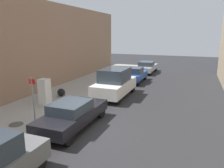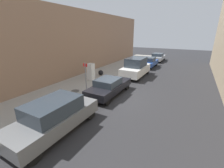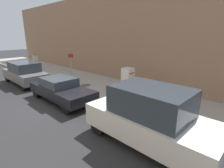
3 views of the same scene
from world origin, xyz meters
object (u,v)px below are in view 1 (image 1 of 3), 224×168
parked_van_white (115,83)px  parked_sedan_silver (147,67)px  street_sign_post (33,100)px  parked_hatchback_blue (134,74)px  trash_bag (61,92)px  fire_hydrant (104,83)px  parked_sedan_dark (73,114)px  discarded_refrigerator (45,91)px

parked_van_white → parked_sedan_silver: bearing=90.0°
street_sign_post → parked_hatchback_blue: bearing=83.3°
trash_bag → parked_hatchback_blue: bearing=64.7°
parked_sedan_silver → parked_van_white: bearing=-90.0°
fire_hydrant → parked_van_white: parked_van_white is taller
parked_sedan_dark → parked_sedan_silver: size_ratio=0.99×
parked_van_white → parked_hatchback_blue: 5.42m
parked_hatchback_blue → trash_bag: bearing=-115.3°
parked_van_white → parked_hatchback_blue: size_ratio=1.15×
trash_bag → parked_sedan_silver: 13.45m
trash_bag → street_sign_post: bearing=-68.8°
discarded_refrigerator → parked_hatchback_blue: 9.85m
parked_sedan_dark → parked_sedan_silver: (-0.00, 17.11, -0.02)m
fire_hydrant → parked_van_white: 2.29m
parked_sedan_dark → parked_van_white: size_ratio=0.98×
trash_bag → parked_sedan_dark: bearing=-49.9°
street_sign_post → parked_van_white: street_sign_post is taller
parked_sedan_dark → parked_hatchback_blue: bearing=90.0°
parked_sedan_dark → parked_hatchback_blue: (-0.00, 11.47, 0.03)m
parked_sedan_dark → parked_sedan_silver: bearing=90.0°
parked_sedan_silver → street_sign_post: bearing=-94.6°
parked_van_white → parked_hatchback_blue: parked_van_white is taller
parked_sedan_dark → parked_hatchback_blue: 11.47m
fire_hydrant → parked_hatchback_blue: (1.56, 3.81, 0.19)m
discarded_refrigerator → parked_van_white: parked_van_white is taller
street_sign_post → discarded_refrigerator: bearing=120.9°
parked_van_white → parked_hatchback_blue: (-0.00, 5.41, -0.30)m
parked_van_white → parked_sedan_silver: size_ratio=1.02×
parked_sedan_dark → street_sign_post: bearing=-144.5°
fire_hydrant → parked_sedan_silver: bearing=80.6°
parked_van_white → parked_sedan_silver: 11.06m
trash_bag → parked_sedan_dark: (3.47, -4.12, 0.27)m
discarded_refrigerator → parked_sedan_silver: bearing=77.0°
parked_van_white → parked_sedan_silver: parked_van_white is taller
discarded_refrigerator → street_sign_post: bearing=-59.1°
discarded_refrigerator → parked_sedan_silver: size_ratio=0.35×
parked_sedan_dark → discarded_refrigerator: bearing=146.9°
street_sign_post → parked_sedan_silver: 18.23m
parked_sedan_silver → parked_hatchback_blue: bearing=-90.0°
parked_van_white → street_sign_post: bearing=-101.7°
street_sign_post → parked_sedan_silver: bearing=85.4°
street_sign_post → parked_van_white: 7.27m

